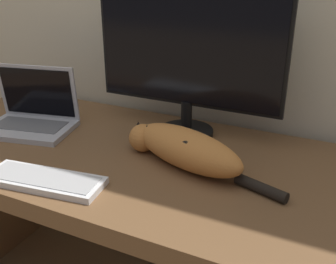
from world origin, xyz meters
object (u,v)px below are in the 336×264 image
object	(u,v)px
monitor	(188,54)
cat	(184,147)
external_keyboard	(44,180)
laptop	(31,117)

from	to	relation	value
monitor	cat	distance (m)	0.34
external_keyboard	cat	size ratio (longest dim) A/B	0.67
monitor	cat	xyz separation A→B (m)	(0.09, -0.23, -0.24)
laptop	cat	size ratio (longest dim) A/B	0.66
monitor	laptop	size ratio (longest dim) A/B	1.88
monitor	laptop	bearing A→B (deg)	-160.03
monitor	external_keyboard	xyz separation A→B (m)	(-0.23, -0.50, -0.29)
external_keyboard	monitor	bearing A→B (deg)	57.38
laptop	cat	distance (m)	0.64
monitor	cat	size ratio (longest dim) A/B	1.24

